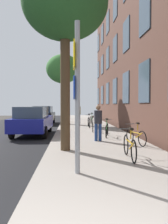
# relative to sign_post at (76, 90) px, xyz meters

# --- Properties ---
(ground_plane) EXTENTS (41.80, 41.80, 0.00)m
(ground_plane) POSITION_rel_sign_post_xyz_m (-2.40, 11.34, -2.08)
(ground_plane) COLOR #332D28
(road_asphalt) EXTENTS (7.00, 38.00, 0.01)m
(road_asphalt) POSITION_rel_sign_post_xyz_m (-4.50, 11.34, -2.08)
(road_asphalt) COLOR black
(road_asphalt) RESTS_ON ground
(sidewalk) EXTENTS (4.20, 38.00, 0.12)m
(sidewalk) POSITION_rel_sign_post_xyz_m (1.10, 11.34, -2.02)
(sidewalk) COLOR #9E9389
(sidewalk) RESTS_ON ground
(building_facade) EXTENTS (0.56, 27.00, 17.63)m
(building_facade) POSITION_rel_sign_post_xyz_m (3.69, 10.84, 6.75)
(building_facade) COLOR #513328
(building_facade) RESTS_ON ground
(sign_post) EXTENTS (0.16, 0.60, 3.57)m
(sign_post) POSITION_rel_sign_post_xyz_m (0.00, 0.00, 0.00)
(sign_post) COLOR gray
(sign_post) RESTS_ON sidewalk
(traffic_light) EXTENTS (0.43, 0.24, 3.67)m
(traffic_light) POSITION_rel_sign_post_xyz_m (-0.38, 21.64, 0.55)
(traffic_light) COLOR black
(traffic_light) RESTS_ON sidewalk
(tree_near) EXTENTS (3.03, 3.03, 6.48)m
(tree_near) POSITION_rel_sign_post_xyz_m (-0.32, 2.78, 3.16)
(tree_near) COLOR #4C3823
(tree_near) RESTS_ON sidewalk
(tree_far) EXTENTS (2.87, 2.87, 5.90)m
(tree_far) POSITION_rel_sign_post_xyz_m (-0.74, 14.17, 2.63)
(tree_far) COLOR #4C3823
(tree_far) RESTS_ON sidewalk
(bicycle_0) EXTENTS (0.42, 1.76, 0.95)m
(bicycle_0) POSITION_rel_sign_post_xyz_m (1.63, 1.33, -1.59)
(bicycle_0) COLOR black
(bicycle_0) RESTS_ON sidewalk
(bicycle_1) EXTENTS (0.51, 1.61, 0.91)m
(bicycle_1) POSITION_rel_sign_post_xyz_m (2.52, 3.73, -1.61)
(bicycle_1) COLOR black
(bicycle_1) RESTS_ON sidewalk
(bicycle_2) EXTENTS (0.54, 1.67, 0.94)m
(bicycle_2) POSITION_rel_sign_post_xyz_m (1.72, 6.13, -1.60)
(bicycle_2) COLOR black
(bicycle_2) RESTS_ON sidewalk
(bicycle_3) EXTENTS (0.42, 1.66, 0.93)m
(bicycle_3) POSITION_rel_sign_post_xyz_m (1.24, 8.53, -1.60)
(bicycle_3) COLOR black
(bicycle_3) RESTS_ON sidewalk
(bicycle_4) EXTENTS (0.42, 1.69, 0.98)m
(bicycle_4) POSITION_rel_sign_post_xyz_m (1.20, 10.93, -1.58)
(bicycle_4) COLOR black
(bicycle_4) RESTS_ON sidewalk
(bicycle_5) EXTENTS (0.42, 1.76, 0.98)m
(bicycle_5) POSITION_rel_sign_post_xyz_m (1.63, 13.33, -1.58)
(bicycle_5) COLOR black
(bicycle_5) RESTS_ON sidewalk
(pedestrian_0) EXTENTS (0.36, 0.36, 1.60)m
(pedestrian_0) POSITION_rel_sign_post_xyz_m (1.10, 4.75, -1.05)
(pedestrian_0) COLOR navy
(pedestrian_0) RESTS_ON sidewalk
(pedestrian_1) EXTENTS (0.53, 0.53, 1.74)m
(pedestrian_1) POSITION_rel_sign_post_xyz_m (0.51, 13.13, -0.97)
(pedestrian_1) COLOR navy
(pedestrian_1) RESTS_ON sidewalk
(car_0) EXTENTS (1.96, 4.40, 1.62)m
(car_0) POSITION_rel_sign_post_xyz_m (-2.29, 7.76, -1.24)
(car_0) COLOR navy
(car_0) RESTS_ON road_asphalt
(car_1) EXTENTS (1.87, 4.06, 1.62)m
(car_1) POSITION_rel_sign_post_xyz_m (-2.57, 15.55, -1.24)
(car_1) COLOR black
(car_1) RESTS_ON road_asphalt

